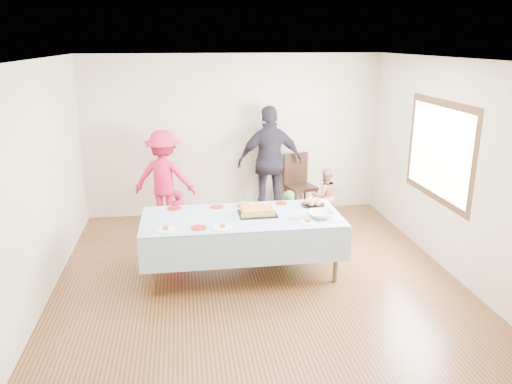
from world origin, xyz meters
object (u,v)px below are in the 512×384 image
birthday_cake (257,211)px  adult_left (164,178)px  dining_chair (299,181)px  party_table (242,220)px

birthday_cake → adult_left: size_ratio=0.31×
dining_chair → adult_left: size_ratio=0.67×
party_table → adult_left: (-1.02, 1.99, 0.05)m
party_table → birthday_cake: 0.23m
party_table → birthday_cake: (0.21, 0.04, 0.10)m
birthday_cake → adult_left: (-1.22, 1.94, -0.04)m
party_table → dining_chair: (1.25, 2.21, -0.15)m
birthday_cake → adult_left: adult_left is taller
dining_chair → adult_left: 2.29m
birthday_cake → dining_chair: dining_chair is taller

